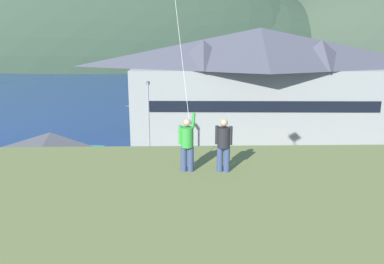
# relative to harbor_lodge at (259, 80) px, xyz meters

# --- Properties ---
(ground_plane) EXTENTS (600.00, 600.00, 0.00)m
(ground_plane) POSITION_rel_harbor_lodge_xyz_m (-7.47, -22.43, -6.21)
(ground_plane) COLOR #66604C
(parking_lot_pad) EXTENTS (40.00, 20.00, 0.10)m
(parking_lot_pad) POSITION_rel_harbor_lodge_xyz_m (-7.47, -17.43, -6.16)
(parking_lot_pad) COLOR slate
(parking_lot_pad) RESTS_ON ground
(bay_water) EXTENTS (360.00, 84.00, 0.03)m
(bay_water) POSITION_rel_harbor_lodge_xyz_m (-7.47, 37.57, -6.20)
(bay_water) COLOR navy
(bay_water) RESTS_ON ground
(far_hill_west_ridge) EXTENTS (130.80, 56.91, 64.61)m
(far_hill_west_ridge) POSITION_rel_harbor_lodge_xyz_m (-28.16, 87.83, -6.21)
(far_hill_west_ridge) COLOR #334733
(far_hill_west_ridge) RESTS_ON ground
(far_hill_east_peak) EXTENTS (124.24, 57.99, 54.40)m
(far_hill_east_peak) POSITION_rel_harbor_lodge_xyz_m (-14.34, 91.68, -6.21)
(far_hill_east_peak) COLOR #334733
(far_hill_east_peak) RESTS_ON ground
(harbor_lodge) EXTENTS (28.72, 10.91, 11.74)m
(harbor_lodge) POSITION_rel_harbor_lodge_xyz_m (0.00, 0.00, 0.00)
(harbor_lodge) COLOR #999E99
(harbor_lodge) RESTS_ON ground
(storage_shed_near_lot) EXTENTS (6.68, 5.02, 5.37)m
(storage_shed_near_lot) POSITION_rel_harbor_lodge_xyz_m (-16.70, -18.23, -3.43)
(storage_shed_near_lot) COLOR #338475
(storage_shed_near_lot) RESTS_ON ground
(storage_shed_waterside) EXTENTS (5.72, 4.08, 4.41)m
(storage_shed_waterside) POSITION_rel_harbor_lodge_xyz_m (-10.76, 1.58, -3.93)
(storage_shed_waterside) COLOR #474C56
(storage_shed_waterside) RESTS_ON ground
(wharf_dock) EXTENTS (3.20, 14.60, 0.70)m
(wharf_dock) POSITION_rel_harbor_lodge_xyz_m (-7.04, 12.88, -5.86)
(wharf_dock) COLOR #70604C
(wharf_dock) RESTS_ON ground
(moored_boat_wharfside) EXTENTS (1.87, 5.63, 2.16)m
(moored_boat_wharfside) POSITION_rel_harbor_lodge_xyz_m (-10.25, 9.31, -5.49)
(moored_boat_wharfside) COLOR silver
(moored_boat_wharfside) RESTS_ON ground
(parked_car_front_row_silver) EXTENTS (4.21, 2.08, 1.82)m
(parked_car_front_row_silver) POSITION_rel_harbor_lodge_xyz_m (-3.36, -21.61, -5.15)
(parked_car_front_row_silver) COLOR black
(parked_car_front_row_silver) RESTS_ON parking_lot_pad
(parked_car_mid_row_center) EXTENTS (4.35, 2.35, 1.82)m
(parked_car_mid_row_center) POSITION_rel_harbor_lodge_xyz_m (-11.85, -21.75, -5.15)
(parked_car_mid_row_center) COLOR #B28923
(parked_car_mid_row_center) RESTS_ON parking_lot_pad
(parked_car_back_row_right) EXTENTS (4.24, 2.14, 1.82)m
(parked_car_back_row_right) POSITION_rel_harbor_lodge_xyz_m (2.35, -17.09, -5.15)
(parked_car_back_row_right) COLOR black
(parked_car_back_row_right) RESTS_ON parking_lot_pad
(parked_car_front_row_red) EXTENTS (4.30, 2.26, 1.82)m
(parked_car_front_row_red) POSITION_rel_harbor_lodge_xyz_m (-6.89, -16.91, -5.15)
(parked_car_front_row_red) COLOR silver
(parked_car_front_row_red) RESTS_ON parking_lot_pad
(parking_light_pole) EXTENTS (0.24, 0.78, 7.57)m
(parking_light_pole) POSITION_rel_harbor_lodge_xyz_m (-10.96, -11.87, -1.78)
(parking_light_pole) COLOR #ADADB2
(parking_light_pole) RESTS_ON parking_lot_pad
(person_kite_flyer) EXTENTS (0.56, 0.64, 1.86)m
(person_kite_flyer) POSITION_rel_harbor_lodge_xyz_m (-8.11, -30.89, 2.13)
(person_kite_flyer) COLOR #384770
(person_kite_flyer) RESTS_ON grassy_hill_foreground
(person_companion) EXTENTS (0.54, 0.40, 1.74)m
(person_companion) POSITION_rel_harbor_lodge_xyz_m (-6.96, -30.96, 2.11)
(person_companion) COLOR #384770
(person_companion) RESTS_ON grassy_hill_foreground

